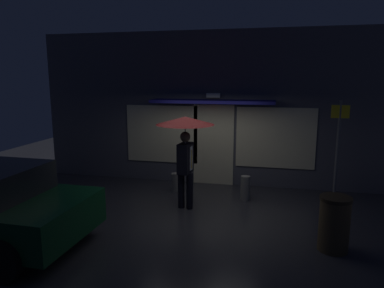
{
  "coord_description": "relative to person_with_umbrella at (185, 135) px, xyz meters",
  "views": [
    {
      "loc": [
        1.51,
        -7.18,
        2.89
      ],
      "look_at": [
        -0.15,
        0.18,
        1.48
      ],
      "focal_mm": 32.97,
      "sensor_mm": 36.0,
      "label": 1
    }
  ],
  "objects": [
    {
      "name": "person_with_umbrella",
      "position": [
        0.0,
        0.0,
        0.0
      ],
      "size": [
        1.27,
        1.27,
        2.08
      ],
      "rotation": [
        0.0,
        0.0,
        -1.68
      ],
      "color": "black",
      "rests_on": "ground"
    },
    {
      "name": "ground_plane",
      "position": [
        0.3,
        -0.18,
        -1.68
      ],
      "size": [
        18.0,
        18.0,
        0.0
      ],
      "primitive_type": "plane",
      "color": "#2D2D33"
    },
    {
      "name": "trash_bin",
      "position": [
        2.92,
        -1.37,
        -1.21
      ],
      "size": [
        0.53,
        0.53,
        0.95
      ],
      "color": "#473823",
      "rests_on": "ground"
    },
    {
      "name": "building_facade",
      "position": [
        0.3,
        2.16,
        0.37
      ],
      "size": [
        9.89,
        1.0,
        4.14
      ],
      "color": "#4C4C56",
      "rests_on": "ground"
    },
    {
      "name": "sidewalk_bollard",
      "position": [
        -0.53,
        1.09,
        -1.44
      ],
      "size": [
        0.22,
        0.22,
        0.49
      ],
      "primitive_type": "cylinder",
      "color": "slate",
      "rests_on": "ground"
    },
    {
      "name": "sidewalk_bollard_2",
      "position": [
        1.28,
        0.84,
        -1.39
      ],
      "size": [
        0.23,
        0.23,
        0.59
      ],
      "primitive_type": "cylinder",
      "color": "slate",
      "rests_on": "ground"
    },
    {
      "name": "street_sign_post",
      "position": [
        3.36,
        1.27,
        -0.33
      ],
      "size": [
        0.4,
        0.07,
        2.39
      ],
      "color": "#595B60",
      "rests_on": "ground"
    }
  ]
}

